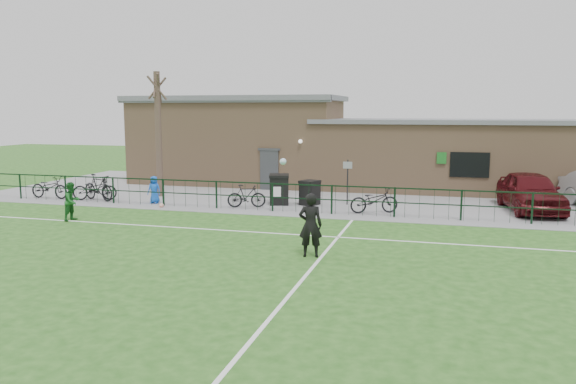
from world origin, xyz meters
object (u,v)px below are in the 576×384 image
(bicycle_a, at_px, (49,187))
(wheelie_bin_left, at_px, (279,190))
(wheelie_bin_right, at_px, (310,194))
(ball_ground, at_px, (161,205))
(car_maroon, at_px, (530,191))
(spectator_child, at_px, (154,190))
(bare_tree, at_px, (159,135))
(sign_post, at_px, (347,182))
(bicycle_e, at_px, (374,200))
(bicycle_c, at_px, (95,189))
(bicycle_d, at_px, (246,196))
(outfield_player, at_px, (72,201))
(bicycle_b, at_px, (98,187))

(bicycle_a, bearing_deg, wheelie_bin_left, -80.24)
(wheelie_bin_right, relative_size, ball_ground, 5.00)
(wheelie_bin_left, distance_m, car_maroon, 10.58)
(spectator_child, bearing_deg, bare_tree, 107.43)
(sign_post, bearing_deg, wheelie_bin_left, -166.70)
(bare_tree, height_order, wheelie_bin_right, bare_tree)
(sign_post, relative_size, bicycle_e, 1.01)
(bicycle_e, bearing_deg, bicycle_c, 66.50)
(wheelie_bin_left, distance_m, wheelie_bin_right, 1.38)
(wheelie_bin_left, relative_size, wheelie_bin_right, 1.24)
(wheelie_bin_right, relative_size, bicycle_d, 0.61)
(outfield_player, relative_size, ball_ground, 7.35)
(bicycle_e, xyz_separation_m, ball_ground, (-9.01, -1.09, -0.44))
(bicycle_b, bearing_deg, sign_post, -60.08)
(bicycle_a, height_order, bicycle_e, bicycle_a)
(sign_post, relative_size, ball_ground, 9.96)
(bicycle_c, height_order, spectator_child, spectator_child)
(ball_ground, bearing_deg, car_maroon, 12.16)
(bicycle_c, bearing_deg, wheelie_bin_left, -102.75)
(car_maroon, bearing_deg, bare_tree, 173.21)
(bicycle_c, relative_size, spectator_child, 1.63)
(bicycle_d, relative_size, bicycle_e, 0.83)
(bicycle_b, bearing_deg, car_maroon, -62.76)
(bicycle_a, height_order, bicycle_b, bicycle_b)
(spectator_child, bearing_deg, bicycle_c, 174.59)
(wheelie_bin_left, xyz_separation_m, wheelie_bin_right, (1.36, 0.16, -0.12))
(bicycle_a, xyz_separation_m, spectator_child, (5.49, 0.08, 0.08))
(sign_post, bearing_deg, wheelie_bin_right, -161.15)
(wheelie_bin_right, bearing_deg, bicycle_d, -129.75)
(bare_tree, distance_m, wheelie_bin_right, 8.06)
(bare_tree, height_order, wheelie_bin_left, bare_tree)
(bicycle_b, xyz_separation_m, bicycle_c, (-0.25, 0.08, -0.08))
(sign_post, height_order, spectator_child, sign_post)
(bicycle_c, distance_m, ball_ground, 4.11)
(bicycle_a, distance_m, ball_ground, 6.39)
(wheelie_bin_left, distance_m, spectator_child, 5.64)
(bicycle_a, bearing_deg, outfield_player, -131.30)
(sign_post, height_order, bicycle_d, sign_post)
(bare_tree, xyz_separation_m, bicycle_e, (10.62, -1.83, -2.46))
(bicycle_e, bearing_deg, bicycle_a, 67.04)
(wheelie_bin_left, relative_size, bicycle_e, 0.63)
(wheelie_bin_left, height_order, spectator_child, wheelie_bin_left)
(car_maroon, height_order, bicycle_b, car_maroon)
(car_maroon, xyz_separation_m, bicycle_d, (-11.64, -2.31, -0.33))
(spectator_child, bearing_deg, wheelie_bin_right, 7.89)
(bare_tree, xyz_separation_m, bicycle_d, (5.16, -1.96, -2.48))
(wheelie_bin_left, bearing_deg, bare_tree, 157.95)
(ball_ground, bearing_deg, spectator_child, 132.44)
(car_maroon, bearing_deg, sign_post, 175.08)
(wheelie_bin_right, xyz_separation_m, bicycle_c, (-9.99, -1.33, 0.03))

